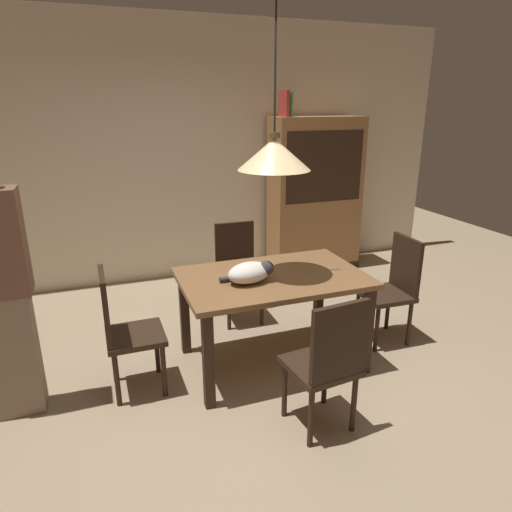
% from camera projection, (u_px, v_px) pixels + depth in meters
% --- Properties ---
extents(ground, '(10.00, 10.00, 0.00)m').
position_uv_depth(ground, '(279.00, 391.00, 3.31)').
color(ground, '#998466').
extents(back_wall, '(6.40, 0.10, 2.90)m').
position_uv_depth(back_wall, '(191.00, 153.00, 5.20)').
color(back_wall, beige).
rests_on(back_wall, ground).
extents(dining_table, '(1.40, 0.90, 0.75)m').
position_uv_depth(dining_table, '(272.00, 288.00, 3.50)').
color(dining_table, brown).
rests_on(dining_table, ground).
extents(chair_right_side, '(0.41, 0.41, 0.93)m').
position_uv_depth(chair_right_side, '(394.00, 285.00, 3.91)').
color(chair_right_side, black).
rests_on(chair_right_side, ground).
extents(chair_near_front, '(0.44, 0.44, 0.93)m').
position_uv_depth(chair_near_front, '(328.00, 361.00, 2.76)').
color(chair_near_front, black).
rests_on(chair_near_front, ground).
extents(chair_far_back, '(0.41, 0.41, 0.93)m').
position_uv_depth(chair_far_back, '(238.00, 267.00, 4.32)').
color(chair_far_back, black).
rests_on(chair_far_back, ground).
extents(chair_left_side, '(0.40, 0.40, 0.93)m').
position_uv_depth(chair_left_side, '(123.00, 327.00, 3.17)').
color(chair_left_side, black).
rests_on(chair_left_side, ground).
extents(cat_sleeping, '(0.40, 0.29, 0.16)m').
position_uv_depth(cat_sleeping, '(251.00, 272.00, 3.31)').
color(cat_sleeping, silver).
rests_on(cat_sleeping, dining_table).
extents(pendant_lamp, '(0.52, 0.52, 1.30)m').
position_uv_depth(pendant_lamp, '(274.00, 154.00, 3.17)').
color(pendant_lamp, beige).
extents(hutch_bookcase, '(1.12, 0.45, 1.85)m').
position_uv_depth(hutch_bookcase, '(315.00, 198.00, 5.56)').
color(hutch_bookcase, olive).
rests_on(hutch_bookcase, ground).
extents(book_red_tall, '(0.04, 0.22, 0.28)m').
position_uv_depth(book_red_tall, '(284.00, 104.00, 5.07)').
color(book_red_tall, '#B73833').
rests_on(book_red_tall, hutch_bookcase).
extents(book_green_slim, '(0.03, 0.20, 0.26)m').
position_uv_depth(book_green_slim, '(288.00, 105.00, 5.09)').
color(book_green_slim, '#427A4C').
rests_on(book_green_slim, hutch_bookcase).
extents(person_standing, '(0.36, 0.22, 1.72)m').
position_uv_depth(person_standing, '(2.00, 293.00, 2.85)').
color(person_standing, '#84705B').
rests_on(person_standing, ground).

